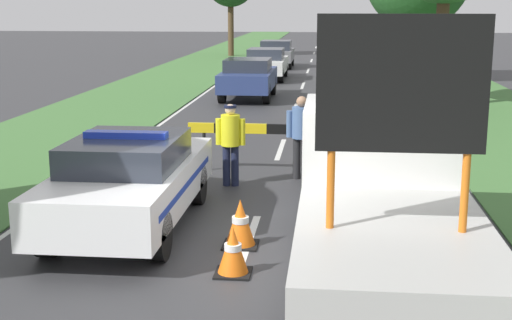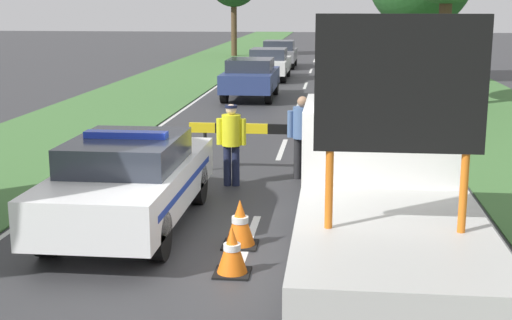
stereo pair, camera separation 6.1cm
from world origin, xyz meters
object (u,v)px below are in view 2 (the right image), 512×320
object	(u,v)px
pedestrian_civilian	(302,131)
queued_car_hatch_blue	(251,77)
traffic_cone_near_police	(417,163)
traffic_cone_centre_front	(232,251)
traffic_cone_behind_barrier	(318,150)
traffic_cone_lane_edge	(365,162)
work_truck	(384,188)
queued_car_wagon_maroon	(363,104)
queued_car_van_white	(269,63)
traffic_cone_near_truck	(240,223)
road_barrier	(268,132)
queued_car_suv_grey	(279,53)
police_officer	(231,138)
police_car	(130,180)

from	to	relation	value
pedestrian_civilian	queued_car_hatch_blue	size ratio (longest dim) A/B	0.40
traffic_cone_near_police	traffic_cone_centre_front	distance (m)	6.47
traffic_cone_behind_barrier	traffic_cone_lane_edge	bearing A→B (deg)	-52.99
work_truck	traffic_cone_centre_front	size ratio (longest dim) A/B	8.79
traffic_cone_lane_edge	queued_car_hatch_blue	distance (m)	12.51
work_truck	queued_car_wagon_maroon	bearing A→B (deg)	-94.01
traffic_cone_behind_barrier	queued_car_van_white	distance (m)	17.77
queued_car_wagon_maroon	traffic_cone_near_truck	bearing A→B (deg)	78.04
traffic_cone_near_truck	road_barrier	bearing A→B (deg)	90.41
queued_car_hatch_blue	queued_car_suv_grey	world-z (taller)	queued_car_hatch_blue
police_officer	queued_car_hatch_blue	bearing A→B (deg)	-104.02
queued_car_hatch_blue	queued_car_suv_grey	size ratio (longest dim) A/B	1.06
police_car	queued_car_van_white	xyz separation A→B (m)	(0.12, 22.61, -0.01)
traffic_cone_near_police	traffic_cone_lane_edge	bearing A→B (deg)	-170.67
police_officer	queued_car_suv_grey	xyz separation A→B (m)	(-1.10, 26.17, -0.17)
road_barrier	police_officer	world-z (taller)	police_officer
traffic_cone_behind_barrier	traffic_cone_lane_edge	distance (m)	1.66
traffic_cone_near_truck	police_car	bearing A→B (deg)	158.60
traffic_cone_centre_front	traffic_cone_behind_barrier	xyz separation A→B (m)	(0.94, 6.89, -0.06)
traffic_cone_centre_front	queued_car_suv_grey	distance (m)	30.83
road_barrier	traffic_cone_behind_barrier	xyz separation A→B (m)	(1.02, 1.09, -0.59)
queued_car_wagon_maroon	queued_car_van_white	distance (m)	13.84
traffic_cone_behind_barrier	queued_car_wagon_maroon	size ratio (longest dim) A/B	0.12
queued_car_wagon_maroon	queued_car_hatch_blue	distance (m)	7.43
police_officer	queued_car_suv_grey	distance (m)	26.19
queued_car_suv_grey	queued_car_wagon_maroon	bearing A→B (deg)	101.09
pedestrian_civilian	queued_car_suv_grey	distance (m)	25.58
road_barrier	queued_car_hatch_blue	xyz separation A→B (m)	(-1.72, 11.69, -0.07)
traffic_cone_centre_front	queued_car_wagon_maroon	xyz separation A→B (m)	(2.08, 11.15, 0.41)
traffic_cone_centre_front	queued_car_wagon_maroon	bearing A→B (deg)	79.42
traffic_cone_behind_barrier	road_barrier	bearing A→B (deg)	-133.00
traffic_cone_near_police	traffic_cone_behind_barrier	size ratio (longest dim) A/B	1.03
police_car	work_truck	distance (m)	4.01
traffic_cone_near_police	traffic_cone_centre_front	size ratio (longest dim) A/B	0.86
police_car	traffic_cone_behind_barrier	size ratio (longest dim) A/B	8.70
traffic_cone_behind_barrier	traffic_cone_near_truck	bearing A→B (deg)	-99.68
traffic_cone_behind_barrier	queued_car_hatch_blue	bearing A→B (deg)	104.51
queued_car_wagon_maroon	queued_car_suv_grey	distance (m)	20.00
queued_car_suv_grey	queued_car_hatch_blue	bearing A→B (deg)	89.85
police_car	traffic_cone_centre_front	bearing A→B (deg)	-42.94
road_barrier	queued_car_van_white	bearing A→B (deg)	87.82
police_officer	traffic_cone_near_truck	size ratio (longest dim) A/B	2.28
traffic_cone_centre_front	traffic_cone_lane_edge	bearing A→B (deg)	70.75
traffic_cone_behind_barrier	queued_car_van_white	bearing A→B (deg)	98.73
work_truck	pedestrian_civilian	distance (m)	4.72
traffic_cone_lane_edge	traffic_cone_behind_barrier	bearing A→B (deg)	127.01
traffic_cone_near_truck	traffic_cone_lane_edge	bearing A→B (deg)	65.96
traffic_cone_near_truck	queued_car_wagon_maroon	world-z (taller)	queued_car_wagon_maroon
police_car	traffic_cone_behind_barrier	distance (m)	5.81
police_car	queued_car_wagon_maroon	size ratio (longest dim) A/B	1.08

